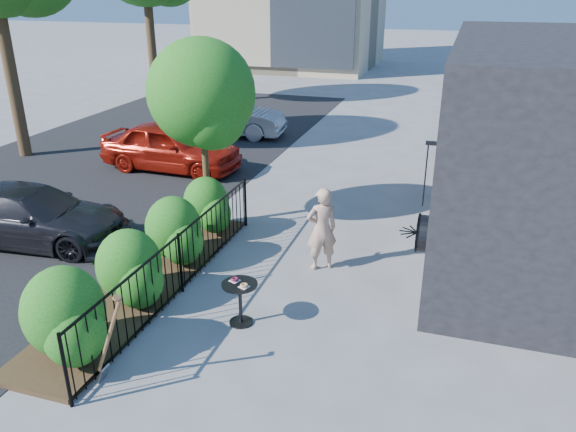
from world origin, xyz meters
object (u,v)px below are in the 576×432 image
(woman, at_px, (322,229))
(car_red, at_px, (171,146))
(patio_tree, at_px, (204,100))
(shovel, at_px, (108,344))
(car_silver, at_px, (227,117))
(cafe_table, at_px, (240,296))
(car_darkgrey, at_px, (31,215))

(woman, relative_size, car_red, 0.40)
(woman, bearing_deg, patio_tree, -55.58)
(shovel, xyz_separation_m, car_red, (-3.71, 8.54, 0.06))
(car_silver, bearing_deg, car_red, 175.31)
(cafe_table, xyz_separation_m, car_silver, (-4.85, 10.74, 0.17))
(car_silver, distance_m, car_darkgrey, 9.23)
(patio_tree, xyz_separation_m, car_darkgrey, (-3.12, -1.84, -2.18))
(patio_tree, height_order, car_silver, patio_tree)
(woman, distance_m, car_red, 7.14)
(patio_tree, height_order, car_red, patio_tree)
(cafe_table, bearing_deg, woman, 71.32)
(shovel, bearing_deg, woman, 65.62)
(cafe_table, xyz_separation_m, car_red, (-4.80, 6.69, 0.19))
(car_darkgrey, bearing_deg, car_red, -10.24)
(patio_tree, bearing_deg, shovel, -79.35)
(cafe_table, relative_size, car_silver, 0.19)
(car_silver, bearing_deg, patio_tree, -164.74)
(woman, height_order, car_silver, woman)
(patio_tree, height_order, car_darkgrey, patio_tree)
(car_red, bearing_deg, car_silver, 2.82)
(car_darkgrey, bearing_deg, patio_tree, -65.38)
(car_red, xyz_separation_m, car_darkgrey, (-0.39, -5.17, -0.10))
(car_silver, height_order, car_darkgrey, car_silver)
(woman, xyz_separation_m, shovel, (-1.82, -4.03, -0.17))
(cafe_table, xyz_separation_m, shovel, (-1.09, -1.85, 0.13))
(car_red, bearing_deg, car_darkgrey, 177.88)
(car_silver, bearing_deg, cafe_table, -161.07)
(cafe_table, height_order, car_darkgrey, car_darkgrey)
(shovel, bearing_deg, patio_tree, 100.65)
(car_red, distance_m, car_darkgrey, 5.19)
(car_silver, bearing_deg, woman, -152.26)
(cafe_table, bearing_deg, shovel, -120.48)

